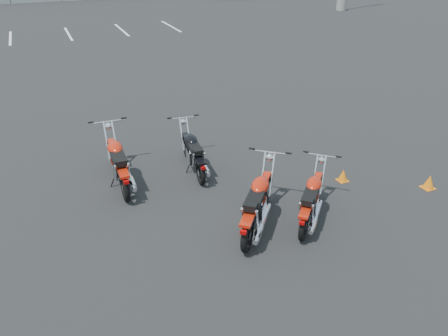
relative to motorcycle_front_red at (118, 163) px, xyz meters
name	(u,v)px	position (x,y,z in m)	size (l,w,h in m)	color
ground	(227,212)	(1.69, -1.98, -0.50)	(120.00, 120.00, 0.00)	black
motorcycle_front_red	(118,163)	(0.00, 0.00, 0.00)	(0.87, 2.26, 1.11)	black
motorcycle_second_black	(193,152)	(1.70, -0.05, -0.06)	(0.78, 2.01, 0.99)	black
motorcycle_third_red	(258,203)	(2.03, -2.63, -0.01)	(1.75, 1.97, 1.09)	black
motorcycle_rear_red	(312,199)	(3.07, -2.83, -0.06)	(1.63, 1.69, 0.97)	black
training_cone_near	(343,175)	(4.57, -1.84, -0.37)	(0.23, 0.23, 0.27)	orange
training_cone_far	(429,182)	(6.07, -2.84, -0.35)	(0.26, 0.26, 0.31)	orange
parking_line_stripes	(40,36)	(-0.81, 18.02, -0.50)	(15.12, 4.00, 0.01)	silver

